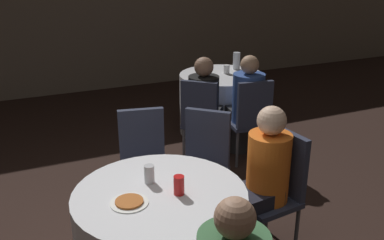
{
  "coord_description": "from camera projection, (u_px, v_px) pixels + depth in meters",
  "views": [
    {
      "loc": [
        -0.65,
        -2.21,
        2.12
      ],
      "look_at": [
        0.68,
        0.8,
        0.85
      ],
      "focal_mm": 40.0,
      "sensor_mm": 36.0,
      "label": 1
    }
  ],
  "objects": [
    {
      "name": "wall_back",
      "position": [
        45.0,
        7.0,
        6.53
      ],
      "size": [
        16.0,
        0.06,
        2.8
      ],
      "color": "#7A6B5B",
      "rests_on": "ground_plane"
    },
    {
      "name": "table_far",
      "position": [
        221.0,
        103.0,
        5.41
      ],
      "size": [
        1.05,
        1.05,
        0.75
      ],
      "color": "silver",
      "rests_on": "ground_plane"
    },
    {
      "name": "chair_near_north",
      "position": [
        143.0,
        156.0,
        3.59
      ],
      "size": [
        0.47,
        0.47,
        0.94
      ],
      "rotation": [
        0.0,
        0.0,
        -3.34
      ],
      "color": "#2D3347",
      "rests_on": "ground_plane"
    },
    {
      "name": "chair_near_northeast",
      "position": [
        205.0,
        157.0,
        3.56
      ],
      "size": [
        0.56,
        0.56,
        0.94
      ],
      "rotation": [
        0.0,
        0.0,
        -3.88
      ],
      "color": "#2D3347",
      "rests_on": "ground_plane"
    },
    {
      "name": "chair_near_east",
      "position": [
        277.0,
        182.0,
        3.16
      ],
      "size": [
        0.45,
        0.44,
        0.94
      ],
      "rotation": [
        0.0,
        0.0,
        -4.6
      ],
      "color": "#2D3347",
      "rests_on": "ground_plane"
    },
    {
      "name": "chair_far_south",
      "position": [
        251.0,
        115.0,
        4.51
      ],
      "size": [
        0.45,
        0.46,
        0.94
      ],
      "rotation": [
        0.0,
        0.0,
        -0.14
      ],
      "color": "#2D3347",
      "rests_on": "ground_plane"
    },
    {
      "name": "chair_far_southwest",
      "position": [
        201.0,
        115.0,
        4.51
      ],
      "size": [
        0.56,
        0.56,
        0.94
      ],
      "rotation": [
        0.0,
        0.0,
        -0.71
      ],
      "color": "#2D3347",
      "rests_on": "ground_plane"
    },
    {
      "name": "person_orange_shirt",
      "position": [
        259.0,
        185.0,
        3.07
      ],
      "size": [
        0.49,
        0.33,
        1.16
      ],
      "rotation": [
        0.0,
        0.0,
        -4.6
      ],
      "color": "black",
      "rests_on": "ground_plane"
    },
    {
      "name": "person_black_shirt",
      "position": [
        205.0,
        107.0,
        4.65
      ],
      "size": [
        0.46,
        0.47,
        1.15
      ],
      "rotation": [
        0.0,
        0.0,
        -0.71
      ],
      "color": "#282828",
      "rests_on": "ground_plane"
    },
    {
      "name": "person_blue_shirt",
      "position": [
        245.0,
        107.0,
        4.64
      ],
      "size": [
        0.36,
        0.51,
        1.17
      ],
      "rotation": [
        0.0,
        0.0,
        -0.14
      ],
      "color": "#282828",
      "rests_on": "ground_plane"
    },
    {
      "name": "pizza_plate_near",
      "position": [
        129.0,
        202.0,
        2.52
      ],
      "size": [
        0.23,
        0.23,
        0.02
      ],
      "color": "white",
      "rests_on": "table_near"
    },
    {
      "name": "soda_can_silver",
      "position": [
        149.0,
        174.0,
        2.73
      ],
      "size": [
        0.07,
        0.07,
        0.12
      ],
      "color": "silver",
      "rests_on": "table_near"
    },
    {
      "name": "soda_can_red",
      "position": [
        179.0,
        185.0,
        2.6
      ],
      "size": [
        0.07,
        0.07,
        0.12
      ],
      "color": "red",
      "rests_on": "table_near"
    },
    {
      "name": "bottle_far",
      "position": [
        237.0,
        61.0,
        5.49
      ],
      "size": [
        0.09,
        0.09,
        0.22
      ],
      "color": "silver",
      "rests_on": "table_far"
    },
    {
      "name": "cup_far",
      "position": [
        227.0,
        69.0,
        5.3
      ],
      "size": [
        0.08,
        0.08,
        0.11
      ],
      "color": "white",
      "rests_on": "table_far"
    }
  ]
}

